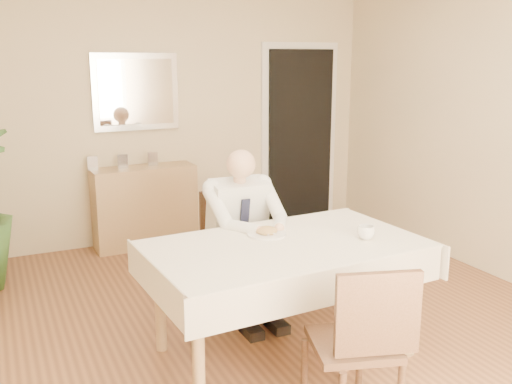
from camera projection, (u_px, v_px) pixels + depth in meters
name	position (u px, v px, depth m)	size (l,w,h in m)	color
room	(279.00, 151.00, 3.68)	(5.00, 5.02, 2.60)	brown
doorway	(300.00, 136.00, 6.56)	(0.96, 0.07, 2.10)	white
mirror	(136.00, 92.00, 5.66)	(0.86, 0.04, 0.76)	silver
dining_table	(285.00, 256.00, 3.59)	(1.77, 1.11, 0.75)	#9E8153
chair_far	(232.00, 242.00, 4.41)	(0.46, 0.46, 0.88)	#472D1F
chair_near	(363.00, 338.00, 2.88)	(0.53, 0.54, 0.90)	#472D1F
seated_man	(247.00, 227.00, 4.11)	(0.48, 0.72, 1.24)	white
plate	(267.00, 234.00, 3.73)	(0.26, 0.26, 0.02)	white
food	(267.00, 231.00, 3.72)	(0.14, 0.14, 0.06)	olive
knife	(276.00, 233.00, 3.69)	(0.01, 0.01, 0.13)	silver
fork	(265.00, 235.00, 3.65)	(0.01, 0.01, 0.13)	silver
coffee_mug	(366.00, 232.00, 3.64)	(0.11, 0.11, 0.09)	white
sideboard	(145.00, 206.00, 5.79)	(1.02, 0.35, 0.82)	#9E8153
photo_frame_left	(92.00, 163.00, 5.51)	(0.10, 0.02, 0.14)	silver
photo_frame_center	(123.00, 161.00, 5.61)	(0.10, 0.02, 0.14)	silver
photo_frame_right	(153.00, 159.00, 5.75)	(0.10, 0.02, 0.14)	silver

